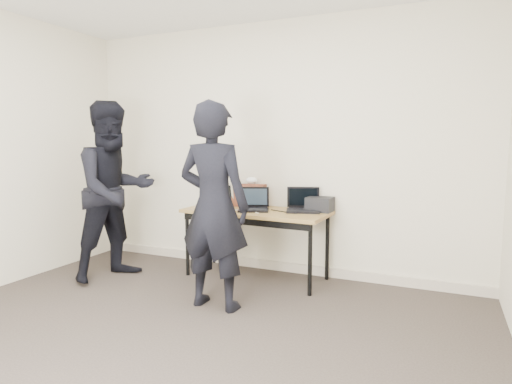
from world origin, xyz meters
The scene contains 13 objects.
room centered at (0.00, 0.00, 1.35)m, with size 4.60×4.60×2.80m.
desk centered at (-0.04, 1.91, 0.66)m, with size 1.53×0.73×0.72m.
laptop_beige centered at (-0.53, 1.94, 0.77)m, with size 0.34×0.34×0.25m.
laptop_center centered at (-0.05, 1.90, 0.77)m, with size 0.39×0.38×0.24m.
laptop_right centered at (0.43, 2.05, 0.78)m, with size 0.41×0.40×0.24m.
leather_satchel centered at (-0.22, 2.14, 0.85)m, with size 0.38×0.23×0.25m.
tissue centered at (-0.19, 2.14, 1.00)m, with size 0.13×0.10×0.08m, color white.
equipment_box centered at (0.59, 2.10, 0.79)m, with size 0.25×0.22×0.15m, color black.
power_brick centered at (-0.26, 1.74, 0.73)m, with size 0.07×0.05×0.03m, color black.
cables centered at (-0.01, 1.87, 0.72)m, with size 1.15×0.35×0.01m.
person_typist centered at (-0.04, 1.03, 0.88)m, with size 0.64×0.42×1.77m, color black.
person_observer centered at (-1.39, 1.34, 0.92)m, with size 0.89×0.70×1.84m, color black.
baseboard centered at (0.00, 2.23, 0.05)m, with size 4.50×0.03×0.10m, color #C0B39F.
Camera 1 is at (1.72, -2.11, 1.43)m, focal length 30.00 mm.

